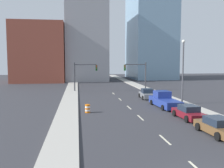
{
  "coord_description": "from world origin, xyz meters",
  "views": [
    {
      "loc": [
        -6.38,
        -10.11,
        5.82
      ],
      "look_at": [
        -0.98,
        28.8,
        2.2
      ],
      "focal_mm": 40.0,
      "sensor_mm": 36.0,
      "label": 1
    }
  ],
  "objects": [
    {
      "name": "sedan_gray",
      "position": [
        4.37,
        27.38,
        0.68
      ],
      "size": [
        2.29,
        4.34,
        1.51
      ],
      "rotation": [
        0.0,
        0.0,
        -0.05
      ],
      "color": "slate",
      "rests_on": "ground"
    },
    {
      "name": "sidewalk_right",
      "position": [
        7.55,
        45.43,
        0.09
      ],
      "size": [
        2.41,
        90.86,
        0.17
      ],
      "color": "#ADA89E",
      "rests_on": "ground"
    },
    {
      "name": "lane_stripe_at_7m",
      "position": [
        0.0,
        7.24,
        0.0
      ],
      "size": [
        0.16,
        2.4,
        0.01
      ],
      "primitive_type": "cube",
      "color": "beige",
      "rests_on": "ground"
    },
    {
      "name": "lane_stripe_at_34m",
      "position": [
        0.0,
        33.94,
        0.0
      ],
      "size": [
        0.16,
        2.4,
        0.01
      ],
      "primitive_type": "cube",
      "color": "beige",
      "rests_on": "ground"
    },
    {
      "name": "street_lamp",
      "position": [
        7.59,
        21.59,
        4.98
      ],
      "size": [
        0.44,
        0.44,
        8.63
      ],
      "color": "#4C4C51",
      "rests_on": "ground"
    },
    {
      "name": "lane_stripe_at_27m",
      "position": [
        0.0,
        27.07,
        0.0
      ],
      "size": [
        0.16,
        2.4,
        0.01
      ],
      "primitive_type": "cube",
      "color": "beige",
      "rests_on": "ground"
    },
    {
      "name": "building_brick_left",
      "position": [
        -16.83,
        63.82,
        8.15
      ],
      "size": [
        14.0,
        16.0,
        16.29
      ],
      "color": "brown",
      "rests_on": "ground"
    },
    {
      "name": "lane_stripe_at_20m",
      "position": [
        0.0,
        20.24,
        0.0
      ],
      "size": [
        0.16,
        2.4,
        0.01
      ],
      "primitive_type": "cube",
      "color": "beige",
      "rests_on": "ground"
    },
    {
      "name": "building_office_center",
      "position": [
        -3.65,
        67.82,
        12.65
      ],
      "size": [
        12.0,
        20.0,
        25.29
      ],
      "color": "#99999E",
      "rests_on": "ground"
    },
    {
      "name": "sidewalk_left",
      "position": [
        -7.55,
        45.43,
        0.09
      ],
      "size": [
        2.41,
        90.86,
        0.17
      ],
      "color": "#ADA89E",
      "rests_on": "ground"
    },
    {
      "name": "building_glass_right",
      "position": [
        17.83,
        71.82,
        14.97
      ],
      "size": [
        13.0,
        20.0,
        29.93
      ],
      "color": "#7A9EB7",
      "rests_on": "ground"
    },
    {
      "name": "lane_stripe_at_15m",
      "position": [
        0.0,
        14.53,
        0.0
      ],
      "size": [
        0.16,
        2.4,
        0.01
      ],
      "primitive_type": "cube",
      "color": "beige",
      "rests_on": "ground"
    },
    {
      "name": "traffic_barrel",
      "position": [
        -5.3,
        17.78,
        0.47
      ],
      "size": [
        0.56,
        0.56,
        0.95
      ],
      "color": "orange",
      "rests_on": "ground"
    },
    {
      "name": "sedan_brown",
      "position": [
        4.59,
        7.87,
        0.64
      ],
      "size": [
        2.25,
        4.54,
        1.39
      ],
      "rotation": [
        0.0,
        0.0,
        0.05
      ],
      "color": "brown",
      "rests_on": "ground"
    },
    {
      "name": "sedan_maroon",
      "position": [
        4.7,
        13.38,
        0.64
      ],
      "size": [
        2.18,
        4.52,
        1.39
      ],
      "rotation": [
        0.0,
        0.0,
        0.04
      ],
      "color": "maroon",
      "rests_on": "ground"
    },
    {
      "name": "traffic_signal_right",
      "position": [
        5.54,
        37.44,
        3.63
      ],
      "size": [
        4.44,
        0.35,
        5.56
      ],
      "color": "#38383D",
      "rests_on": "ground"
    },
    {
      "name": "traffic_signal_left",
      "position": [
        -5.59,
        37.44,
        3.63
      ],
      "size": [
        4.44,
        0.35,
        5.56
      ],
      "color": "#38383D",
      "rests_on": "ground"
    },
    {
      "name": "pickup_truck_blue",
      "position": [
        4.55,
        20.12,
        0.8
      ],
      "size": [
        2.57,
        6.46,
        1.96
      ],
      "rotation": [
        0.0,
        0.0,
        0.05
      ],
      "color": "navy",
      "rests_on": "ground"
    }
  ]
}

